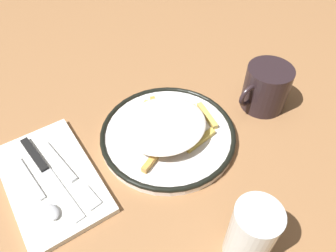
{
  "coord_description": "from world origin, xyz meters",
  "views": [
    {
      "loc": [
        0.23,
        0.33,
        0.48
      ],
      "look_at": [
        0.0,
        0.0,
        0.03
      ],
      "focal_mm": 34.05,
      "sensor_mm": 36.0,
      "label": 1
    }
  ],
  "objects_px": {
    "knife": "(45,169)",
    "coffee_mug": "(266,88)",
    "plate": "(168,134)",
    "napkin": "(51,179)",
    "fries_heap": "(166,125)",
    "spoon": "(43,198)",
    "water_glass": "(251,234)",
    "fork": "(68,173)"
  },
  "relations": [
    {
      "from": "fries_heap",
      "to": "fork",
      "type": "relative_size",
      "value": 1.08
    },
    {
      "from": "fries_heap",
      "to": "water_glass",
      "type": "height_order",
      "value": "water_glass"
    },
    {
      "from": "plate",
      "to": "knife",
      "type": "relative_size",
      "value": 1.25
    },
    {
      "from": "napkin",
      "to": "knife",
      "type": "xyz_separation_m",
      "value": [
        0.0,
        -0.02,
        0.01
      ]
    },
    {
      "from": "coffee_mug",
      "to": "water_glass",
      "type": "bearing_deg",
      "value": 39.3
    },
    {
      "from": "spoon",
      "to": "coffee_mug",
      "type": "distance_m",
      "value": 0.47
    },
    {
      "from": "fries_heap",
      "to": "napkin",
      "type": "height_order",
      "value": "fries_heap"
    },
    {
      "from": "plate",
      "to": "water_glass",
      "type": "xyz_separation_m",
      "value": [
        0.03,
        0.25,
        0.05
      ]
    },
    {
      "from": "plate",
      "to": "knife",
      "type": "height_order",
      "value": "same"
    },
    {
      "from": "fries_heap",
      "to": "coffee_mug",
      "type": "bearing_deg",
      "value": 169.49
    },
    {
      "from": "napkin",
      "to": "fork",
      "type": "distance_m",
      "value": 0.03
    },
    {
      "from": "spoon",
      "to": "coffee_mug",
      "type": "height_order",
      "value": "coffee_mug"
    },
    {
      "from": "fork",
      "to": "plate",
      "type": "bearing_deg",
      "value": 172.72
    },
    {
      "from": "fries_heap",
      "to": "knife",
      "type": "relative_size",
      "value": 0.9
    },
    {
      "from": "napkin",
      "to": "knife",
      "type": "distance_m",
      "value": 0.02
    },
    {
      "from": "spoon",
      "to": "water_glass",
      "type": "height_order",
      "value": "water_glass"
    },
    {
      "from": "spoon",
      "to": "coffee_mug",
      "type": "relative_size",
      "value": 1.26
    },
    {
      "from": "napkin",
      "to": "spoon",
      "type": "height_order",
      "value": "spoon"
    },
    {
      "from": "plate",
      "to": "knife",
      "type": "bearing_deg",
      "value": -13.88
    },
    {
      "from": "spoon",
      "to": "plate",
      "type": "bearing_deg",
      "value": 179.49
    },
    {
      "from": "knife",
      "to": "spoon",
      "type": "distance_m",
      "value": 0.06
    },
    {
      "from": "fork",
      "to": "spoon",
      "type": "height_order",
      "value": "spoon"
    },
    {
      "from": "fork",
      "to": "water_glass",
      "type": "bearing_deg",
      "value": 120.65
    },
    {
      "from": "napkin",
      "to": "fork",
      "type": "bearing_deg",
      "value": 157.67
    },
    {
      "from": "water_glass",
      "to": "fries_heap",
      "type": "bearing_deg",
      "value": -97.13
    },
    {
      "from": "knife",
      "to": "coffee_mug",
      "type": "bearing_deg",
      "value": 168.01
    },
    {
      "from": "napkin",
      "to": "coffee_mug",
      "type": "distance_m",
      "value": 0.45
    },
    {
      "from": "fries_heap",
      "to": "spoon",
      "type": "height_order",
      "value": "fries_heap"
    },
    {
      "from": "napkin",
      "to": "spoon",
      "type": "xyz_separation_m",
      "value": [
        0.03,
        0.03,
        0.01
      ]
    },
    {
      "from": "knife",
      "to": "fork",
      "type": "bearing_deg",
      "value": 135.24
    },
    {
      "from": "fries_heap",
      "to": "fork",
      "type": "height_order",
      "value": "fries_heap"
    },
    {
      "from": "spoon",
      "to": "fries_heap",
      "type": "bearing_deg",
      "value": -179.92
    },
    {
      "from": "plate",
      "to": "spoon",
      "type": "height_order",
      "value": "spoon"
    },
    {
      "from": "plate",
      "to": "fork",
      "type": "height_order",
      "value": "plate"
    },
    {
      "from": "plate",
      "to": "spoon",
      "type": "xyz_separation_m",
      "value": [
        0.25,
        -0.0,
        0.01
      ]
    },
    {
      "from": "plate",
      "to": "fries_heap",
      "type": "xyz_separation_m",
      "value": [
        0.0,
        -0.0,
        0.03
      ]
    },
    {
      "from": "knife",
      "to": "plate",
      "type": "bearing_deg",
      "value": 166.12
    },
    {
      "from": "fries_heap",
      "to": "knife",
      "type": "bearing_deg",
      "value": -13.45
    },
    {
      "from": "napkin",
      "to": "knife",
      "type": "bearing_deg",
      "value": -84.8
    },
    {
      "from": "napkin",
      "to": "fork",
      "type": "relative_size",
      "value": 1.35
    },
    {
      "from": "napkin",
      "to": "fries_heap",
      "type": "bearing_deg",
      "value": 171.14
    },
    {
      "from": "fries_heap",
      "to": "fork",
      "type": "xyz_separation_m",
      "value": [
        0.19,
        -0.02,
        -0.02
      ]
    }
  ]
}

